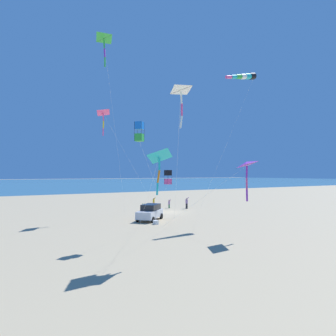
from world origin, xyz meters
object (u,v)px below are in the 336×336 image
kite_delta_purple_drifting (103,113)px  kite_windsock_green_low_center (244,77)px  kite_delta_small_distant (246,165)px  kite_delta_teal_far_right (159,157)px  kite_box_long_streamer_left (139,132)px  cooler_box (156,222)px  parked_car (150,212)px  kite_box_magenta_far_left (168,177)px  kite_delta_red_high_left (180,90)px  person_child_green_jacket (169,203)px  person_child_grey_jacket (154,202)px  kite_delta_orange_high_right (104,39)px  person_bystander_far (143,208)px  person_adult_flyer (187,202)px

kite_delta_purple_drifting → kite_windsock_green_low_center: kite_windsock_green_low_center is taller
kite_delta_small_distant → kite_delta_purple_drifting: size_ratio=0.74×
kite_delta_teal_far_right → kite_box_long_streamer_left: size_ratio=1.27×
kite_box_long_streamer_left → kite_delta_teal_far_right: bearing=-11.7°
cooler_box → kite_delta_teal_far_right: 15.04m
kite_windsock_green_low_center → kite_delta_teal_far_right: kite_windsock_green_low_center is taller
parked_car → kite_windsock_green_low_center: 18.79m
kite_box_magenta_far_left → kite_delta_red_high_left: kite_delta_red_high_left is taller
person_child_green_jacket → kite_delta_red_high_left: size_ratio=0.12×
kite_delta_purple_drifting → kite_delta_teal_far_right: bearing=-6.6°
person_child_grey_jacket → kite_delta_red_high_left: (26.50, -11.69, 10.14)m
person_child_green_jacket → kite_delta_orange_high_right: size_ratio=0.07×
kite_delta_purple_drifting → kite_delta_red_high_left: (16.79, 0.01, -1.52)m
person_bystander_far → kite_delta_purple_drifting: bearing=-66.9°
cooler_box → parked_car: bearing=165.7°
person_child_green_jacket → person_bystander_far: bearing=-58.2°
kite_windsock_green_low_center → kite_delta_teal_far_right: size_ratio=1.24×
kite_box_magenta_far_left → kite_delta_purple_drifting: kite_delta_purple_drifting is taller
kite_delta_red_high_left → kite_box_long_streamer_left: 5.12m
person_bystander_far → kite_delta_orange_high_right: (5.44, -7.21, 19.20)m
cooler_box → kite_box_long_streamer_left: kite_box_long_streamer_left is taller
parked_car → kite_windsock_green_low_center: size_ratio=0.26×
person_bystander_far → kite_box_magenta_far_left: kite_box_magenta_far_left is taller
parked_car → kite_delta_teal_far_right: kite_delta_teal_far_right is taller
person_child_green_jacket → person_child_grey_jacket: (-2.93, -1.22, 0.09)m
kite_delta_red_high_left → kite_box_magenta_far_left: bearing=153.0°
kite_delta_small_distant → kite_delta_teal_far_right: size_ratio=0.70×
person_child_grey_jacket → kite_delta_teal_far_right: bearing=-26.8°
person_child_grey_jacket → kite_box_long_streamer_left: 26.59m
person_child_grey_jacket → kite_delta_small_distant: 26.34m
person_bystander_far → kite_box_long_streamer_left: (15.05, -7.36, 7.92)m
person_adult_flyer → kite_delta_teal_far_right: kite_delta_teal_far_right is taller
kite_delta_small_distant → person_child_green_jacket: bearing=165.5°
parked_car → kite_delta_purple_drifting: size_ratio=0.34×
parked_car → person_bystander_far: (-5.23, 1.50, -0.16)m
person_adult_flyer → kite_windsock_green_low_center: kite_windsock_green_low_center is taller
person_bystander_far → kite_box_magenta_far_left: 7.09m
kite_box_magenta_far_left → kite_delta_orange_high_right: 16.92m
person_adult_flyer → kite_windsock_green_low_center: size_ratio=0.11×
kite_windsock_green_low_center → kite_box_long_streamer_left: (3.03, -14.25, -7.63)m
kite_delta_red_high_left → parked_car: bearing=161.1°
kite_box_long_streamer_left → kite_box_magenta_far_left: bearing=139.4°
person_adult_flyer → person_bystander_far: size_ratio=1.27×
person_child_green_jacket → kite_delta_teal_far_right: (24.23, -14.93, 5.67)m
kite_windsock_green_low_center → person_adult_flyer: bearing=173.2°
person_adult_flyer → person_child_grey_jacket: (-4.81, -3.29, -0.15)m
cooler_box → person_child_green_jacket: size_ratio=0.44×
kite_windsock_green_low_center → kite_delta_red_high_left: (7.50, -13.29, -5.34)m
person_child_green_jacket → kite_windsock_green_low_center: bearing=1.4°
person_bystander_far → person_child_green_jacket: bearing=121.8°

